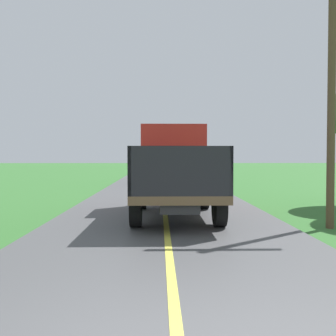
% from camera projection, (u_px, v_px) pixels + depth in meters
% --- Properties ---
extents(banana_truck_near, '(2.38, 5.82, 2.80)m').
position_uv_depth(banana_truck_near, '(174.00, 168.00, 12.30)').
color(banana_truck_near, '#2D2D30').
rests_on(banana_truck_near, road_surface).
extents(banana_truck_far, '(2.38, 5.81, 2.80)m').
position_uv_depth(banana_truck_far, '(169.00, 162.00, 26.29)').
color(banana_truck_far, '#2D2D30').
rests_on(banana_truck_far, road_surface).
extents(utility_pole_roadside, '(2.57, 0.20, 6.49)m').
position_uv_depth(utility_pole_roadside, '(332.00, 88.00, 9.92)').
color(utility_pole_roadside, brown).
rests_on(utility_pole_roadside, ground).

